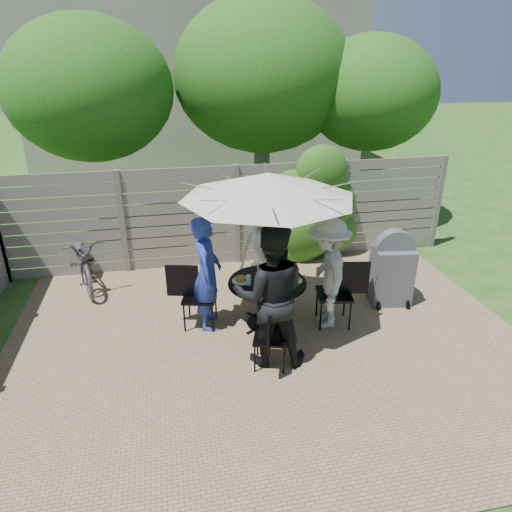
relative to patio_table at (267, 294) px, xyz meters
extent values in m
plane|color=#234916|center=(-0.07, -0.77, -0.49)|extent=(60.00, 60.00, 0.00)
cube|color=#8D7051|center=(-0.07, -0.27, -0.48)|extent=(7.00, 6.00, 0.02)
cube|color=gray|center=(-0.07, 2.23, 0.43)|extent=(8.00, 0.10, 1.85)
ellipsoid|color=#245914|center=(1.33, 2.08, 0.41)|extent=(1.20, 0.70, 1.80)
cube|color=#AA9D8E|center=(-0.07, 11.23, 2.01)|extent=(10.00, 6.00, 5.00)
ellipsoid|color=#1A4F12|center=(-2.57, 4.23, 2.48)|extent=(3.20, 3.20, 2.72)
ellipsoid|color=#1A4F12|center=(0.93, 4.73, 2.69)|extent=(3.80, 3.80, 3.23)
ellipsoid|color=#1A4F12|center=(3.13, 4.03, 2.34)|extent=(2.80, 2.80, 2.38)
cylinder|color=black|center=(0.00, 0.00, 0.20)|extent=(1.25, 1.25, 0.03)
cylinder|color=black|center=(0.00, 0.00, -0.15)|extent=(0.08, 0.08, 0.69)
cylinder|color=black|center=(0.00, 0.00, -0.47)|extent=(0.58, 0.58, 0.04)
cylinder|color=silver|center=(0.00, 0.00, 0.57)|extent=(0.04, 0.04, 2.11)
cone|color=beige|center=(0.00, 0.00, 1.58)|extent=(2.66, 2.66, 0.32)
cube|color=black|center=(0.17, 0.94, -0.07)|extent=(0.47, 0.47, 0.03)
cube|color=black|center=(0.20, 1.14, 0.15)|extent=(0.09, 0.41, 0.42)
imported|color=white|center=(0.14, 0.82, 0.31)|extent=(0.86, 0.64, 1.60)
cube|color=black|center=(-0.94, 0.17, -0.03)|extent=(0.55, 0.55, 0.04)
cube|color=black|center=(-1.16, 0.22, 0.22)|extent=(0.45, 0.13, 0.47)
imported|color=#24359D|center=(-0.82, 0.14, 0.33)|extent=(0.49, 0.66, 1.65)
cube|color=black|center=(-0.17, -0.94, -0.08)|extent=(0.51, 0.51, 0.03)
cube|color=black|center=(-0.23, -1.13, 0.15)|extent=(0.15, 0.40, 0.42)
imported|color=black|center=(-0.14, -0.82, 0.44)|extent=(1.01, 0.85, 1.86)
cube|color=black|center=(0.94, -0.17, -0.01)|extent=(0.55, 0.55, 0.04)
cube|color=black|center=(1.17, -0.21, 0.25)|extent=(0.47, 0.12, 0.48)
imported|color=#B4B6B1|center=(0.82, -0.14, 0.32)|extent=(0.78, 1.14, 1.63)
cylinder|color=white|center=(0.06, 0.35, 0.22)|extent=(0.26, 0.26, 0.01)
cylinder|color=#AC7D32|center=(0.06, 0.35, 0.25)|extent=(0.15, 0.15, 0.05)
cylinder|color=white|center=(-0.35, 0.06, 0.22)|extent=(0.26, 0.26, 0.01)
cylinder|color=#AC7D32|center=(-0.35, 0.06, 0.25)|extent=(0.15, 0.15, 0.05)
cylinder|color=white|center=(-0.06, -0.35, 0.22)|extent=(0.26, 0.26, 0.01)
cylinder|color=#AC7D32|center=(-0.06, -0.35, 0.25)|extent=(0.15, 0.15, 0.05)
cylinder|color=white|center=(0.35, -0.06, 0.22)|extent=(0.26, 0.26, 0.01)
cylinder|color=#AC7D32|center=(0.35, -0.06, 0.25)|extent=(0.15, 0.15, 0.05)
cylinder|color=white|center=(0.12, -0.33, 0.22)|extent=(0.24, 0.24, 0.01)
cylinder|color=#AC7D32|center=(0.12, -0.33, 0.25)|extent=(0.14, 0.14, 0.05)
cylinder|color=silver|center=(-0.06, 0.27, 0.28)|extent=(0.07, 0.07, 0.14)
cylinder|color=silver|center=(-0.27, -0.06, 0.28)|extent=(0.07, 0.07, 0.14)
cylinder|color=silver|center=(0.06, -0.27, 0.28)|extent=(0.07, 0.07, 0.14)
cylinder|color=silver|center=(0.27, 0.06, 0.28)|extent=(0.07, 0.07, 0.14)
cylinder|color=#59280C|center=(-0.05, 0.06, 0.29)|extent=(0.09, 0.09, 0.16)
cylinder|color=#C6B293|center=(0.14, 0.20, 0.27)|extent=(0.08, 0.08, 0.12)
imported|color=#333338|center=(-2.73, 1.83, -0.03)|extent=(1.05, 1.85, 0.92)
cube|color=#515155|center=(2.02, 0.26, -0.04)|extent=(0.65, 0.54, 0.91)
cylinder|color=#515155|center=(2.02, 0.26, 0.42)|extent=(0.62, 0.27, 0.60)
camera|label=1|loc=(-1.27, -5.51, 3.10)|focal=32.00mm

